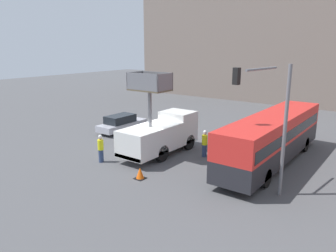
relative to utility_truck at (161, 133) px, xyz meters
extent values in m
plane|color=#4C4C4F|center=(-0.22, -0.33, -1.53)|extent=(120.00, 120.00, 0.00)
cube|color=gray|center=(-0.22, 29.03, 8.73)|extent=(44.00, 10.00, 20.51)
cube|color=silver|center=(0.00, 2.08, 0.07)|extent=(2.26, 1.91, 2.21)
cube|color=silver|center=(0.00, -1.11, -0.19)|extent=(2.26, 4.47, 1.69)
cube|color=red|center=(0.00, -3.30, -0.89)|extent=(2.21, 0.10, 0.24)
cylinder|color=black|center=(-0.98, 2.08, -0.98)|extent=(0.30, 1.10, 1.10)
cylinder|color=black|center=(0.98, 2.08, -0.98)|extent=(0.30, 1.10, 1.10)
cylinder|color=black|center=(-0.98, -1.11, -0.98)|extent=(0.30, 1.10, 1.10)
cylinder|color=black|center=(0.98, -1.11, -0.98)|extent=(0.30, 1.10, 1.10)
cylinder|color=slate|center=(0.00, -1.11, 1.85)|extent=(0.24, 0.24, 2.39)
cube|color=brown|center=(0.00, -1.11, 3.10)|extent=(2.56, 1.58, 0.10)
cube|color=slate|center=(-1.24, -1.11, 3.68)|extent=(0.08, 1.58, 1.05)
cube|color=slate|center=(1.24, -1.11, 3.68)|extent=(0.08, 1.58, 1.05)
cube|color=slate|center=(0.00, -0.36, 3.68)|extent=(2.56, 0.08, 1.05)
cube|color=slate|center=(0.00, -1.86, 3.68)|extent=(2.56, 0.08, 1.05)
cube|color=#232328|center=(6.83, 2.86, -0.48)|extent=(2.41, 12.36, 1.23)
cube|color=red|center=(6.83, 2.86, 0.88)|extent=(2.41, 12.36, 1.50)
cube|color=black|center=(6.83, 2.86, 0.66)|extent=(2.43, 11.87, 0.66)
cylinder|color=black|center=(5.77, 6.69, -1.01)|extent=(0.30, 1.03, 1.03)
cylinder|color=black|center=(7.88, 6.69, -1.01)|extent=(0.30, 1.03, 1.03)
cylinder|color=black|center=(5.77, -0.98, -1.01)|extent=(0.30, 1.03, 1.03)
cylinder|color=black|center=(7.88, -0.98, -1.01)|extent=(0.30, 1.03, 1.03)
cylinder|color=slate|center=(8.80, -1.42, 1.75)|extent=(0.18, 0.18, 6.57)
cylinder|color=slate|center=(7.37, -1.23, 4.74)|extent=(0.51, 2.88, 0.13)
cube|color=black|center=(5.94, -1.03, 4.29)|extent=(0.36, 0.36, 0.90)
sphere|color=red|center=(5.94, -1.03, 4.54)|extent=(0.20, 0.20, 0.20)
cylinder|color=navy|center=(-2.09, -3.61, -1.11)|extent=(0.32, 0.32, 0.84)
cylinder|color=yellow|center=(-2.09, -3.61, -0.36)|extent=(0.38, 0.38, 0.67)
sphere|color=tan|center=(-2.09, -3.61, 0.09)|extent=(0.23, 0.23, 0.23)
sphere|color=white|center=(-2.09, -3.61, 0.19)|extent=(0.24, 0.24, 0.24)
cylinder|color=navy|center=(2.71, 1.37, -1.11)|extent=(0.32, 0.32, 0.85)
cylinder|color=yellow|center=(2.71, 1.37, -0.35)|extent=(0.38, 0.38, 0.67)
sphere|color=tan|center=(2.71, 1.37, 0.10)|extent=(0.23, 0.23, 0.23)
sphere|color=white|center=(2.71, 1.37, 0.20)|extent=(0.24, 0.24, 0.24)
cube|color=black|center=(1.75, -4.14, -1.52)|extent=(0.59, 0.59, 0.03)
cone|color=#F25B0F|center=(1.75, -4.14, -1.19)|extent=(0.47, 0.47, 0.68)
cube|color=#A8A8B2|center=(-6.57, 2.88, -0.98)|extent=(1.71, 4.73, 0.55)
cube|color=black|center=(-6.57, 2.65, -0.37)|extent=(1.51, 2.60, 0.67)
cylinder|color=black|center=(-7.31, 4.35, -1.21)|extent=(0.22, 0.64, 0.64)
cylinder|color=black|center=(-5.84, 4.35, -1.21)|extent=(0.22, 0.64, 0.64)
cylinder|color=black|center=(-7.31, 1.42, -1.21)|extent=(0.22, 0.64, 0.64)
cylinder|color=black|center=(-5.84, 1.42, -1.21)|extent=(0.22, 0.64, 0.64)
camera|label=1|loc=(13.48, -17.12, 5.87)|focal=35.00mm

